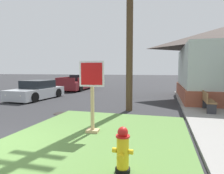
# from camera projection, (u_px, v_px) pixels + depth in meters

# --- Properties ---
(grass_corner_patch) EXTENTS (4.95, 5.39, 0.08)m
(grass_corner_patch) POSITION_uv_depth(u_px,v_px,m) (101.00, 135.00, 5.66)
(grass_corner_patch) COLOR #567F3D
(grass_corner_patch) RESTS_ON ground
(sidewalk_strip) EXTENTS (2.20, 16.45, 0.12)m
(sidewalk_strip) POSITION_uv_depth(u_px,v_px,m) (209.00, 112.00, 8.64)
(sidewalk_strip) COLOR gray
(sidewalk_strip) RESTS_ON ground
(fire_hydrant) EXTENTS (0.38, 0.34, 0.84)m
(fire_hydrant) POSITION_uv_depth(u_px,v_px,m) (123.00, 151.00, 3.48)
(fire_hydrant) COLOR black
(fire_hydrant) RESTS_ON grass_corner_patch
(stop_sign) EXTENTS (0.74, 0.31, 2.11)m
(stop_sign) POSITION_uv_depth(u_px,v_px,m) (92.00, 98.00, 5.70)
(stop_sign) COLOR tan
(stop_sign) RESTS_ON grass_corner_patch
(manhole_cover) EXTENTS (0.70, 0.70, 0.02)m
(manhole_cover) POSITION_uv_depth(u_px,v_px,m) (62.00, 113.00, 8.63)
(manhole_cover) COLOR black
(manhole_cover) RESTS_ON ground
(parked_sedan_silver) EXTENTS (2.07, 4.09, 1.25)m
(parked_sedan_silver) POSITION_uv_depth(u_px,v_px,m) (37.00, 91.00, 13.07)
(parked_sedan_silver) COLOR #ADB2B7
(parked_sedan_silver) RESTS_ON ground
(pickup_truck_maroon) EXTENTS (2.31, 5.49, 1.48)m
(pickup_truck_maroon) POSITION_uv_depth(u_px,v_px,m) (78.00, 83.00, 19.36)
(pickup_truck_maroon) COLOR maroon
(pickup_truck_maroon) RESTS_ON ground
(street_bench) EXTENTS (0.48, 1.50, 0.85)m
(street_bench) POSITION_uv_depth(u_px,v_px,m) (208.00, 100.00, 8.65)
(street_bench) COLOR brown
(street_bench) RESTS_ON sidewalk_strip
(utility_pole) EXTENTS (1.59, 0.31, 9.44)m
(utility_pole) POSITION_uv_depth(u_px,v_px,m) (130.00, 6.00, 8.88)
(utility_pole) COLOR #4C3823
(utility_pole) RESTS_ON ground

